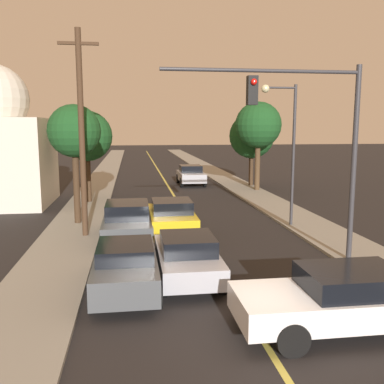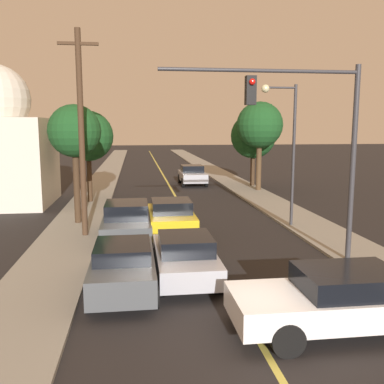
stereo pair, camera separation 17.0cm
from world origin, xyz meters
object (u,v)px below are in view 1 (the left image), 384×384
Objects in this scene: utility_pole_left at (82,131)px; tree_left_far at (74,132)px; traffic_signal_mast at (311,127)px; car_crossing_right at (345,299)px; car_far_oncoming at (191,175)px; streetlamp_right at (286,135)px; car_outer_lane_second at (127,221)px; car_near_lane_front at (187,257)px; tree_right_far at (252,136)px; tree_left_near at (87,136)px; tree_right_near at (258,125)px; car_outer_lane_front at (126,266)px; car_near_lane_second at (172,218)px.

tree_left_far is (-0.61, 2.49, -0.08)m from utility_pole_left.
car_crossing_right is at bearing -102.42° from traffic_signal_mast.
car_far_oncoming is 0.63× the size of traffic_signal_mast.
streetlamp_right is 0.76× the size of utility_pole_left.
car_outer_lane_second reaches higher than car_crossing_right.
tree_right_far is at bearing 68.99° from car_near_lane_front.
streetlamp_right is 1.17× the size of tree_left_near.
tree_right_near is 2.50m from tree_right_far.
car_near_lane_front is 0.96× the size of car_outer_lane_front.
car_near_lane_second reaches higher than car_outer_lane_second.
traffic_signal_mast is 5.46m from streetlamp_right.
tree_right_far is at bearing 57.50° from car_outer_lane_second.
car_near_lane_front is 0.72× the size of tree_left_far.
tree_right_near is at bearing 59.00° from car_near_lane_second.
tree_right_far reaches higher than tree_left_near.
utility_pole_left is at bearing 149.27° from traffic_signal_mast.
car_outer_lane_front is 0.75× the size of tree_right_far.
tree_left_far is at bearing 61.30° from car_far_oncoming.
car_crossing_right is 14.40m from tree_left_far.
utility_pole_left reaches higher than car_crossing_right.
utility_pole_left is 17.98m from tree_right_far.
car_outer_lane_second is (-1.84, -0.16, -0.01)m from car_near_lane_second.
tree_left_far reaches higher than tree_left_near.
streetlamp_right is at bearing 44.18° from car_outer_lane_front.
traffic_signal_mast is at bearing 12.61° from car_near_lane_front.
car_near_lane_front is 1.04× the size of car_near_lane_second.
car_outer_lane_second is at bearing -169.31° from streetlamp_right.
tree_right_near is at bearing 62.94° from car_outer_lane_front.
tree_left_near is 0.87× the size of tree_right_near.
traffic_signal_mast is 9.08m from utility_pole_left.
streetlamp_right is at bearing -12.13° from car_crossing_right.
utility_pole_left reaches higher than car_near_lane_front.
tree_right_far is (11.17, 14.08, -0.55)m from utility_pole_left.
traffic_signal_mast is 1.03× the size of streetlamp_right.
tree_left_far is at bearing -135.44° from tree_right_far.
car_outer_lane_second is 0.81× the size of tree_right_far.
tree_right_near is at bearing -95.03° from tree_right_far.
tree_right_far reaches higher than car_crossing_right.
car_near_lane_second is 0.62× the size of tree_right_near.
streetlamp_right is (5.31, 1.19, 3.43)m from car_near_lane_second.
car_crossing_right is at bearing -101.25° from tree_right_near.
traffic_signal_mast is at bearing -12.42° from car_crossing_right.
car_far_oncoming is 0.65× the size of streetlamp_right.
car_crossing_right is (5.00, -3.08, 0.02)m from car_outer_lane_front.
car_near_lane_front is 0.63× the size of streetlamp_right.
tree_right_near reaches higher than tree_left_near.
tree_right_far is at bearing 84.97° from tree_right_near.
utility_pole_left reaches higher than car_outer_lane_second.
streetlamp_right reaches higher than car_near_lane_front.
car_near_lane_second is 14.78m from tree_right_near.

